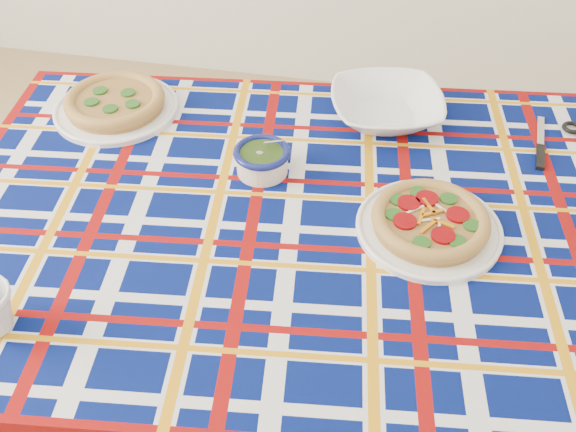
% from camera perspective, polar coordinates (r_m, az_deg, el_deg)
% --- Properties ---
extents(dining_table, '(1.52, 1.05, 0.67)m').
position_cam_1_polar(dining_table, '(1.23, 3.71, -2.19)').
color(dining_table, brown).
rests_on(dining_table, floor).
extents(tablecloth, '(1.55, 1.08, 0.09)m').
position_cam_1_polar(tablecloth, '(1.21, 3.76, -1.46)').
color(tablecloth, '#041051').
rests_on(tablecloth, dining_table).
extents(main_focaccia_plate, '(0.31, 0.31, 0.05)m').
position_cam_1_polar(main_focaccia_plate, '(1.15, 12.53, -0.38)').
color(main_focaccia_plate, olive).
rests_on(main_focaccia_plate, tablecloth).
extents(pesto_bowl, '(0.13, 0.13, 0.07)m').
position_cam_1_polar(pesto_bowl, '(1.25, -2.33, 5.15)').
color(pesto_bowl, '#1C310D').
rests_on(pesto_bowl, tablecloth).
extents(serving_bowl, '(0.29, 0.29, 0.06)m').
position_cam_1_polar(serving_bowl, '(1.42, 8.74, 9.57)').
color(serving_bowl, white).
rests_on(serving_bowl, tablecloth).
extents(second_focaccia_plate, '(0.33, 0.33, 0.05)m').
position_cam_1_polar(second_focaccia_plate, '(1.48, -15.13, 9.78)').
color(second_focaccia_plate, olive).
rests_on(second_focaccia_plate, tablecloth).
extents(table_knife, '(0.04, 0.20, 0.01)m').
position_cam_1_polar(table_knife, '(1.47, 21.55, 6.92)').
color(table_knife, silver).
rests_on(table_knife, tablecloth).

